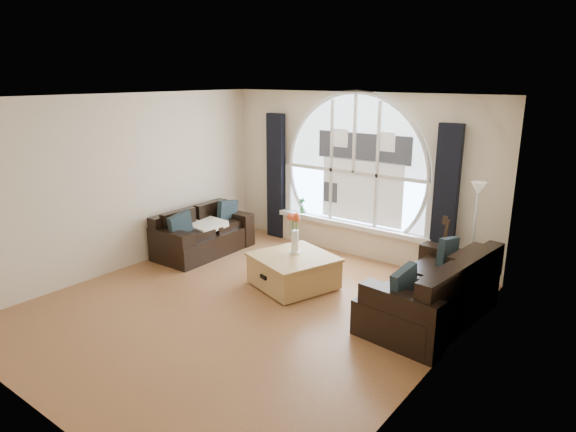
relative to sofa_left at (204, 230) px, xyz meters
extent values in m
cube|color=brown|center=(2.00, -1.14, -0.40)|extent=(5.00, 5.50, 0.01)
cube|color=silver|center=(2.00, -1.14, 2.30)|extent=(5.00, 5.50, 0.01)
cube|color=beige|center=(2.00, 1.61, 0.95)|extent=(5.00, 0.01, 2.70)
cube|color=beige|center=(2.00, -3.89, 0.95)|extent=(5.00, 0.01, 2.70)
cube|color=beige|center=(-0.50, -1.14, 0.95)|extent=(0.01, 5.50, 2.70)
cube|color=beige|center=(4.50, -1.14, 0.95)|extent=(0.01, 5.50, 2.70)
cube|color=silver|center=(4.20, -1.14, 1.95)|extent=(0.92, 5.50, 0.72)
cube|color=silver|center=(2.00, 1.58, 1.23)|extent=(2.60, 0.06, 2.15)
cube|color=white|center=(2.00, 1.51, 0.11)|extent=(2.90, 0.22, 0.08)
cube|color=white|center=(2.00, 1.55, 1.23)|extent=(2.76, 0.08, 2.15)
cube|color=silver|center=(2.15, 1.56, 1.10)|extent=(1.70, 0.02, 1.50)
cube|color=black|center=(0.40, 1.49, 0.75)|extent=(0.35, 0.12, 2.30)
cube|color=black|center=(3.60, 1.49, 0.75)|extent=(0.35, 0.12, 2.30)
cube|color=black|center=(0.00, 0.00, 0.00)|extent=(0.88, 1.70, 0.75)
cube|color=black|center=(4.03, -0.01, 0.00)|extent=(1.17, 2.04, 0.87)
cube|color=tan|center=(2.08, -0.21, -0.15)|extent=(1.31, 1.31, 0.51)
cube|color=silver|center=(0.05, 0.01, 0.10)|extent=(0.59, 0.59, 0.10)
cube|color=white|center=(2.03, -0.12, 0.46)|extent=(0.24, 0.24, 0.70)
cube|color=#B2B2B2|center=(4.19, 1.03, 0.40)|extent=(0.24, 0.24, 1.60)
cube|color=olive|center=(3.77, 1.17, 0.13)|extent=(0.39, 0.29, 1.06)
imported|color=#1E6023|center=(0.98, 1.51, 0.29)|extent=(0.15, 0.11, 0.28)
camera|label=1|loc=(6.12, -5.63, 2.55)|focal=31.36mm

